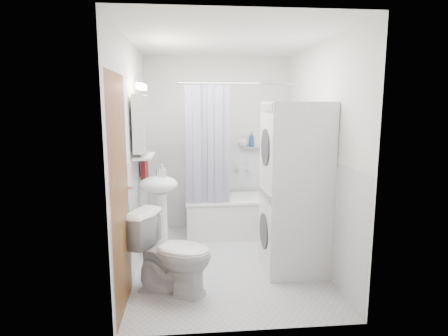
{
  "coord_description": "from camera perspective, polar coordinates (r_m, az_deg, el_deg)",
  "views": [
    {
      "loc": [
        -0.41,
        -3.94,
        1.75
      ],
      "look_at": [
        -0.02,
        0.15,
        1.05
      ],
      "focal_mm": 30.0,
      "sensor_mm": 36.0,
      "label": 1
    }
  ],
  "objects": [
    {
      "name": "floor",
      "position": [
        4.33,
        0.5,
        -14.13
      ],
      "size": [
        2.6,
        2.6,
        0.0
      ],
      "primitive_type": "plane",
      "color": "#BDBCC1",
      "rests_on": "ground"
    },
    {
      "name": "room_walls",
      "position": [
        3.97,
        0.53,
        5.89
      ],
      "size": [
        2.6,
        2.6,
        2.6
      ],
      "color": "silver",
      "rests_on": "ground"
    },
    {
      "name": "wainscot",
      "position": [
        4.41,
        0.12,
        -5.44
      ],
      "size": [
        1.98,
        2.58,
        2.58
      ],
      "color": "white",
      "rests_on": "ground"
    },
    {
      "name": "door",
      "position": [
        3.52,
        -14.13,
        -2.91
      ],
      "size": [
        0.05,
        2.0,
        2.0
      ],
      "color": "brown",
      "rests_on": "ground"
    },
    {
      "name": "bathtub",
      "position": [
        5.12,
        1.8,
        -7.0
      ],
      "size": [
        1.34,
        0.64,
        0.51
      ],
      "color": "silver",
      "rests_on": "ground"
    },
    {
      "name": "tub_spout",
      "position": [
        5.34,
        3.52,
        -0.23
      ],
      "size": [
        0.04,
        0.12,
        0.04
      ],
      "primitive_type": "cylinder",
      "rotation": [
        1.57,
        0.0,
        0.0
      ],
      "color": "silver",
      "rests_on": "room_walls"
    },
    {
      "name": "curtain_rod",
      "position": [
        4.65,
        2.33,
        12.75
      ],
      "size": [
        1.52,
        0.02,
        0.02
      ],
      "primitive_type": "cylinder",
      "rotation": [
        0.0,
        1.57,
        0.0
      ],
      "color": "silver",
      "rests_on": "room_walls"
    },
    {
      "name": "shower_curtain",
      "position": [
        4.64,
        -2.46,
        3.48
      ],
      "size": [
        0.55,
        0.02,
        1.45
      ],
      "color": "#131743",
      "rests_on": "curtain_rod"
    },
    {
      "name": "sink",
      "position": [
        4.35,
        -9.81,
        -4.38
      ],
      "size": [
        0.44,
        0.37,
        1.04
      ],
      "color": "white",
      "rests_on": "ground"
    },
    {
      "name": "medicine_cabinet",
      "position": [
        4.08,
        -12.46,
        6.87
      ],
      "size": [
        0.13,
        0.5,
        0.71
      ],
      "color": "silver",
      "rests_on": "room_walls"
    },
    {
      "name": "shelf",
      "position": [
        4.11,
        -12.07,
        1.78
      ],
      "size": [
        0.18,
        0.54,
        0.02
      ],
      "primitive_type": "cube",
      "color": "silver",
      "rests_on": "room_walls"
    },
    {
      "name": "shower_caddy",
      "position": [
        5.29,
        4.11,
        3.14
      ],
      "size": [
        0.22,
        0.06,
        0.02
      ],
      "primitive_type": "cube",
      "color": "silver",
      "rests_on": "room_walls"
    },
    {
      "name": "towel",
      "position": [
        4.53,
        -12.11,
        3.52
      ],
      "size": [
        0.07,
        0.34,
        0.81
      ],
      "color": "maroon",
      "rests_on": "room_walls"
    },
    {
      "name": "washer_dryer",
      "position": [
        3.96,
        10.69,
        -3.07
      ],
      "size": [
        0.64,
        0.63,
        1.77
      ],
      "rotation": [
        0.0,
        0.0,
        -0.0
      ],
      "color": "silver",
      "rests_on": "ground"
    },
    {
      "name": "toilet",
      "position": [
        3.61,
        -7.87,
        -12.76
      ],
      "size": [
        0.88,
        0.7,
        0.75
      ],
      "primitive_type": "imported",
      "rotation": [
        0.0,
        0.0,
        1.16
      ],
      "color": "white",
      "rests_on": "ground"
    },
    {
      "name": "soap_pump",
      "position": [
        4.28,
        -9.33,
        -1.22
      ],
      "size": [
        0.08,
        0.17,
        0.08
      ],
      "primitive_type": "imported",
      "color": "gray",
      "rests_on": "sink"
    },
    {
      "name": "shelf_bottle",
      "position": [
        3.96,
        -12.34,
        2.17
      ],
      "size": [
        0.07,
        0.18,
        0.07
      ],
      "primitive_type": "imported",
      "color": "gray",
      "rests_on": "shelf"
    },
    {
      "name": "shelf_cup",
      "position": [
        4.22,
        -11.92,
        2.85
      ],
      "size": [
        0.1,
        0.09,
        0.1
      ],
      "primitive_type": "imported",
      "color": "gray",
      "rests_on": "shelf"
    },
    {
      "name": "shampoo_a",
      "position": [
        5.27,
        2.92,
        3.95
      ],
      "size": [
        0.13,
        0.17,
        0.13
      ],
      "primitive_type": "imported",
      "color": "gray",
      "rests_on": "shower_caddy"
    },
    {
      "name": "shampoo_b",
      "position": [
        5.29,
        4.21,
        3.68
      ],
      "size": [
        0.08,
        0.21,
        0.08
      ],
      "primitive_type": "imported",
      "color": "navy",
      "rests_on": "shower_caddy"
    }
  ]
}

